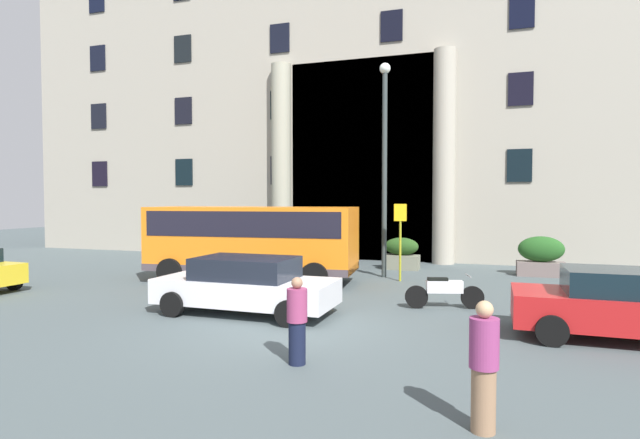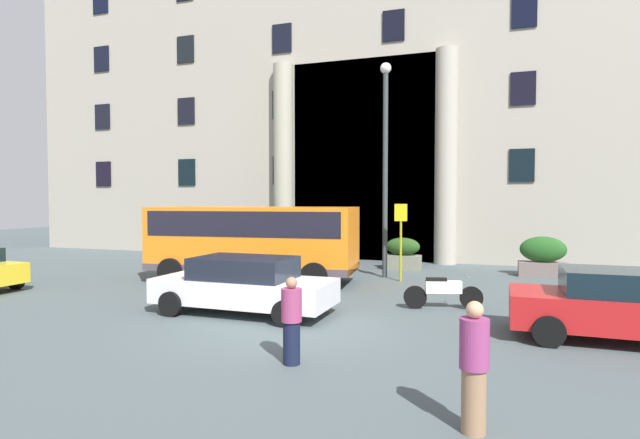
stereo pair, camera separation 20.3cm
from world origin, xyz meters
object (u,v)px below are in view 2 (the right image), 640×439
(parked_hatchback_near, at_px, (244,284))
(pedestrian_man_red_shirt, at_px, (292,321))
(parked_sedan_second, at_px, (627,306))
(lamppost_plaza_centre, at_px, (385,154))
(hedge_planter_west, at_px, (403,254))
(hedge_planter_east, at_px, (543,257))
(motorcycle_far_end, at_px, (605,303))
(scooter_by_planter, at_px, (442,291))
(bus_stop_sign, at_px, (401,234))
(pedestrian_woman_with_bag, at_px, (474,367))
(hedge_planter_entrance_left, at_px, (261,247))
(orange_minibus, at_px, (253,237))

(parked_hatchback_near, distance_m, pedestrian_man_red_shirt, 4.18)
(parked_sedan_second, height_order, lamppost_plaza_centre, lamppost_plaza_centre)
(hedge_planter_west, bearing_deg, hedge_planter_east, -1.85)
(parked_sedan_second, bearing_deg, motorcycle_far_end, 92.63)
(parked_sedan_second, relative_size, scooter_by_planter, 2.21)
(scooter_by_planter, bearing_deg, motorcycle_far_end, -18.97)
(hedge_planter_west, relative_size, scooter_by_planter, 0.72)
(bus_stop_sign, bearing_deg, hedge_planter_west, 98.22)
(pedestrian_man_red_shirt, xyz_separation_m, pedestrian_woman_with_bag, (3.10, -1.66, 0.06))
(hedge_planter_west, xyz_separation_m, pedestrian_woman_with_bag, (3.28, -14.18, 0.19))
(bus_stop_sign, xyz_separation_m, hedge_planter_east, (4.85, 2.88, -0.96))
(hedge_planter_west, xyz_separation_m, lamppost_plaza_centre, (-0.28, -2.30, 3.94))
(pedestrian_man_red_shirt, bearing_deg, hedge_planter_entrance_left, 57.95)
(hedge_planter_entrance_left, xyz_separation_m, scooter_by_planter, (8.86, -7.44, -0.24))
(orange_minibus, xyz_separation_m, hedge_planter_entrance_left, (-2.21, 5.18, -0.88))
(parked_hatchback_near, relative_size, pedestrian_woman_with_bag, 2.78)
(bus_stop_sign, height_order, pedestrian_woman_with_bag, bus_stop_sign)
(scooter_by_planter, bearing_deg, pedestrian_woman_with_bag, -97.14)
(hedge_planter_entrance_left, bearing_deg, scooter_by_planter, -40.03)
(hedge_planter_east, relative_size, parked_sedan_second, 0.38)
(hedge_planter_west, height_order, lamppost_plaza_centre, lamppost_plaza_centre)
(parked_sedan_second, distance_m, scooter_by_planter, 4.31)
(bus_stop_sign, relative_size, hedge_planter_west, 1.87)
(hedge_planter_east, height_order, pedestrian_man_red_shirt, pedestrian_man_red_shirt)
(pedestrian_woman_with_bag, relative_size, lamppost_plaza_centre, 0.21)
(parked_sedan_second, bearing_deg, hedge_planter_east, 95.82)
(orange_minibus, distance_m, hedge_planter_entrance_left, 5.70)
(orange_minibus, bearing_deg, hedge_planter_east, 20.20)
(parked_hatchback_near, height_order, motorcycle_far_end, parked_hatchback_near)
(hedge_planter_east, distance_m, lamppost_plaza_centre, 7.09)
(hedge_planter_east, xyz_separation_m, lamppost_plaza_centre, (-5.57, -2.13, 3.84))
(parked_hatchback_near, relative_size, lamppost_plaza_centre, 0.58)
(hedge_planter_west, height_order, motorcycle_far_end, hedge_planter_west)
(orange_minibus, bearing_deg, pedestrian_woman_with_bag, -56.00)
(pedestrian_man_red_shirt, bearing_deg, hedge_planter_west, 30.82)
(orange_minibus, height_order, pedestrian_man_red_shirt, orange_minibus)
(hedge_planter_east, bearing_deg, parked_sedan_second, -85.05)
(hedge_planter_east, distance_m, pedestrian_woman_with_bag, 14.15)
(pedestrian_woman_with_bag, bearing_deg, motorcycle_far_end, -13.97)
(bus_stop_sign, distance_m, hedge_planter_west, 3.26)
(orange_minibus, relative_size, parked_sedan_second, 1.65)
(motorcycle_far_end, distance_m, pedestrian_woman_with_bag, 7.37)
(orange_minibus, height_order, parked_hatchback_near, orange_minibus)
(parked_sedan_second, distance_m, pedestrian_woman_with_bag, 5.81)
(pedestrian_woman_with_bag, bearing_deg, hedge_planter_entrance_left, 42.15)
(pedestrian_man_red_shirt, bearing_deg, scooter_by_planter, 9.16)
(hedge_planter_east, distance_m, hedge_planter_entrance_left, 11.93)
(hedge_planter_east, relative_size, pedestrian_woman_with_bag, 1.04)
(pedestrian_man_red_shirt, distance_m, pedestrian_woman_with_bag, 3.52)
(motorcycle_far_end, height_order, pedestrian_man_red_shirt, pedestrian_man_red_shirt)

